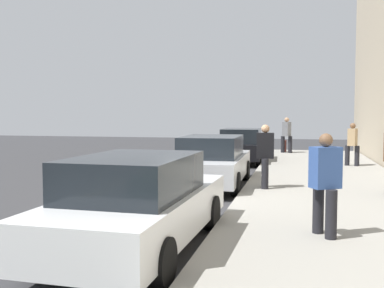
{
  "coord_description": "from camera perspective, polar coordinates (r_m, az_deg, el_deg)",
  "views": [
    {
      "loc": [
        -11.62,
        -2.41,
        2.15
      ],
      "look_at": [
        -0.19,
        0.27,
        1.36
      ],
      "focal_mm": 41.91,
      "sensor_mm": 36.0,
      "label": 1
    }
  ],
  "objects": [
    {
      "name": "pedestrian_tan_coat",
      "position": [
        18.41,
        19.74,
        0.13
      ],
      "size": [
        0.52,
        0.53,
        1.66
      ],
      "color": "black",
      "rests_on": "sidewalk"
    },
    {
      "name": "parked_car_white",
      "position": [
        7.14,
        -6.78,
        -7.42
      ],
      "size": [
        4.69,
        1.99,
        1.51
      ],
      "color": "black",
      "rests_on": "ground"
    },
    {
      "name": "sidewalk",
      "position": [
        11.84,
        17.41,
        -6.44
      ],
      "size": [
        28.0,
        4.6,
        0.15
      ],
      "primitive_type": "cube",
      "color": "gray",
      "rests_on": "ground"
    },
    {
      "name": "rolling_suitcase",
      "position": [
        24.2,
        11.66,
        -0.25
      ],
      "size": [
        0.34,
        0.22,
        0.98
      ],
      "color": "#471E19",
      "rests_on": "sidewalk"
    },
    {
      "name": "ground_plane",
      "position": [
        12.06,
        1.47,
        -6.44
      ],
      "size": [
        56.0,
        56.0,
        0.0
      ],
      "primitive_type": "plane",
      "color": "#333335"
    },
    {
      "name": "pedestrian_black_coat",
      "position": [
        12.27,
        9.29,
        -1.29
      ],
      "size": [
        0.57,
        0.48,
        1.72
      ],
      "color": "black",
      "rests_on": "sidewalk"
    },
    {
      "name": "pedestrian_blue_coat",
      "position": [
        7.64,
        16.58,
        -4.6
      ],
      "size": [
        0.51,
        0.54,
        1.69
      ],
      "color": "black",
      "rests_on": "sidewalk"
    },
    {
      "name": "pedestrian_grey_coat",
      "position": [
        23.7,
        11.95,
        1.26
      ],
      "size": [
        0.57,
        0.58,
        1.83
      ],
      "color": "black",
      "rests_on": "sidewalk"
    },
    {
      "name": "lane_stripe_centre",
      "position": [
        13.09,
        -12.45,
        -5.7
      ],
      "size": [
        28.0,
        0.14,
        0.01
      ],
      "primitive_type": "cube",
      "color": "gold",
      "rests_on": "ground"
    },
    {
      "name": "parked_car_silver",
      "position": [
        13.26,
        2.64,
        -2.2
      ],
      "size": [
        4.79,
        1.97,
        1.51
      ],
      "color": "black",
      "rests_on": "ground"
    },
    {
      "name": "parked_car_black",
      "position": [
        20.01,
        6.33,
        -0.19
      ],
      "size": [
        4.79,
        2.03,
        1.51
      ],
      "color": "black",
      "rests_on": "ground"
    }
  ]
}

